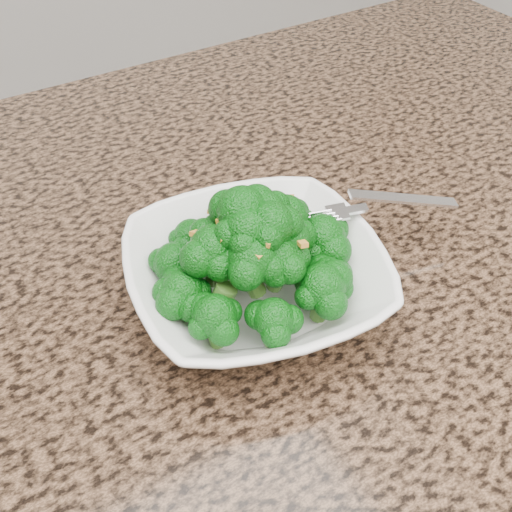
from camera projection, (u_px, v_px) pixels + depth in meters
granite_counter at (113, 436)px, 0.46m from camera, size 1.64×1.04×0.03m
bowl at (256, 278)px, 0.53m from camera, size 0.25×0.25×0.05m
broccoli_pile at (256, 221)px, 0.49m from camera, size 0.18×0.18×0.07m
garlic_topping at (256, 180)px, 0.46m from camera, size 0.11×0.11×0.01m
fork at (359, 208)px, 0.55m from camera, size 0.17×0.09×0.01m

